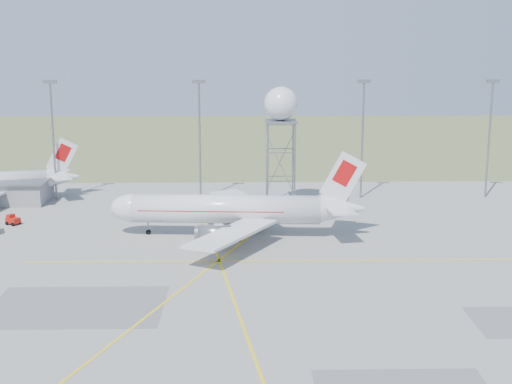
{
  "coord_description": "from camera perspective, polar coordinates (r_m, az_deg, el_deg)",
  "views": [
    {
      "loc": [
        -2.75,
        -55.37,
        27.41
      ],
      "look_at": [
        -0.86,
        40.0,
        6.72
      ],
      "focal_mm": 50.0,
      "sensor_mm": 36.0,
      "label": 1
    }
  ],
  "objects": [
    {
      "name": "baggage_tug",
      "position": [
        112.8,
        -18.87,
        -2.2
      ],
      "size": [
        2.36,
        2.29,
        1.53
      ],
      "rotation": [
        0.0,
        0.0,
        -0.55
      ],
      "color": "#B1140C",
      "rests_on": "ground"
    },
    {
      "name": "mast_c",
      "position": [
        124.09,
        8.53,
        5.0
      ],
      "size": [
        2.2,
        0.5,
        20.5
      ],
      "color": "slate",
      "rests_on": "ground"
    },
    {
      "name": "grass_strip",
      "position": [
        197.3,
        -0.33,
        4.25
      ],
      "size": [
        400.0,
        120.0,
        0.03
      ],
      "primitive_type": "cube",
      "color": "#516135",
      "rests_on": "ground"
    },
    {
      "name": "mast_d",
      "position": [
        129.59,
        18.2,
        4.83
      ],
      "size": [
        2.2,
        0.5,
        20.5
      ],
      "color": "slate",
      "rests_on": "ground"
    },
    {
      "name": "radar_tower",
      "position": [
        116.34,
        1.99,
        4.17
      ],
      "size": [
        5.46,
        5.46,
        19.77
      ],
      "color": "slate",
      "rests_on": "ground"
    },
    {
      "name": "mast_b",
      "position": [
        122.55,
        -4.54,
        5.01
      ],
      "size": [
        2.2,
        0.5,
        20.5
      ],
      "color": "slate",
      "rests_on": "ground"
    },
    {
      "name": "ground",
      "position": [
        61.84,
        1.58,
        -14.07
      ],
      "size": [
        400.0,
        400.0,
        0.0
      ],
      "primitive_type": "plane",
      "color": "#A2A29D",
      "rests_on": "ground"
    },
    {
      "name": "airliner_main",
      "position": [
        100.18,
        -2.04,
        -1.43
      ],
      "size": [
        35.99,
        34.91,
        12.24
      ],
      "rotation": [
        0.0,
        0.0,
        3.07
      ],
      "color": "silver",
      "rests_on": "ground"
    },
    {
      "name": "mast_a",
      "position": [
        126.52,
        -15.95,
        4.8
      ],
      "size": [
        2.2,
        0.5,
        20.5
      ],
      "color": "slate",
      "rests_on": "ground"
    }
  ]
}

